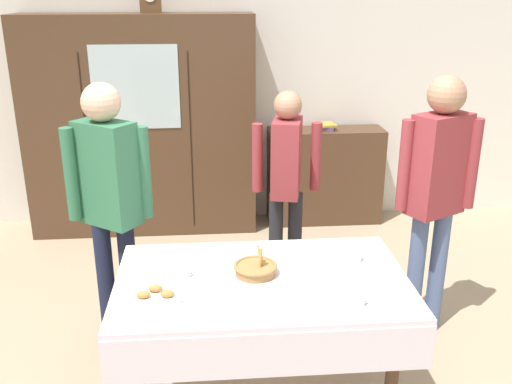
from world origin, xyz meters
TOP-DOWN VIEW (x-y plane):
  - ground_plane at (0.00, 0.00)m, footprint 12.00×12.00m
  - back_wall at (0.00, 2.65)m, footprint 6.40×0.10m
  - dining_table at (0.00, -0.23)m, footprint 1.57×0.96m
  - wall_cabinet at (-0.90, 2.35)m, footprint 2.11×0.46m
  - bookshelf_low at (0.87, 2.41)m, footprint 1.12×0.35m
  - book_stack at (0.87, 2.41)m, footprint 0.18×0.20m
  - tea_cup_mid_left at (0.55, -0.05)m, footprint 0.13×0.13m
  - tea_cup_near_left at (0.44, -0.52)m, footprint 0.13×0.13m
  - tea_cup_front_edge at (-0.42, -0.16)m, footprint 0.13×0.13m
  - bread_basket at (-0.03, -0.15)m, footprint 0.24×0.24m
  - pastry_plate at (-0.55, -0.37)m, footprint 0.28×0.28m
  - spoon_mid_right at (-0.61, 0.13)m, footprint 0.12×0.02m
  - spoon_far_left at (-0.44, 0.02)m, footprint 0.12×0.02m
  - person_behind_table_left at (-0.89, 0.44)m, footprint 0.52×0.37m
  - person_beside_shelf at (0.31, 1.13)m, footprint 0.52×0.40m
  - person_near_right_end at (1.18, 0.42)m, footprint 0.52×0.34m

SIDE VIEW (x-z plane):
  - ground_plane at x=0.00m, z-range 0.00..0.00m
  - bookshelf_low at x=0.87m, z-range 0.00..0.95m
  - dining_table at x=0.00m, z-range 0.27..1.05m
  - spoon_mid_right at x=-0.61m, z-range 0.77..0.78m
  - spoon_far_left at x=-0.44m, z-range 0.77..0.78m
  - pastry_plate at x=-0.55m, z-range 0.76..0.81m
  - tea_cup_mid_left at x=0.55m, z-range 0.77..0.83m
  - tea_cup_near_left at x=0.44m, z-range 0.77..0.83m
  - tea_cup_front_edge at x=-0.42m, z-range 0.77..0.83m
  - bread_basket at x=-0.03m, z-range 0.73..0.89m
  - person_beside_shelf at x=0.31m, z-range 0.16..1.71m
  - book_stack at x=0.87m, z-range 0.95..1.01m
  - wall_cabinet at x=-0.90m, z-range 0.00..2.04m
  - person_behind_table_left at x=-0.89m, z-range 0.20..1.93m
  - person_near_right_end at x=1.18m, z-range 0.20..1.96m
  - back_wall at x=0.00m, z-range 0.00..2.70m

